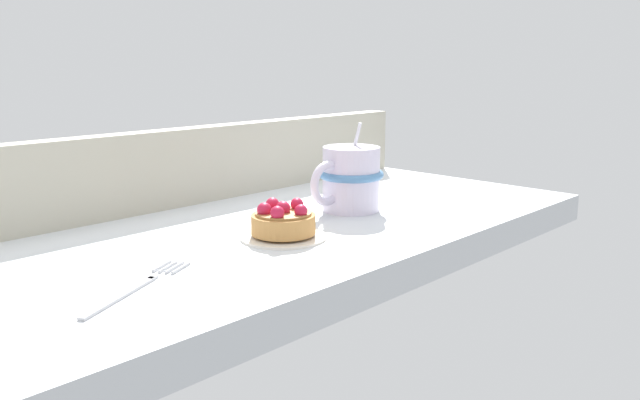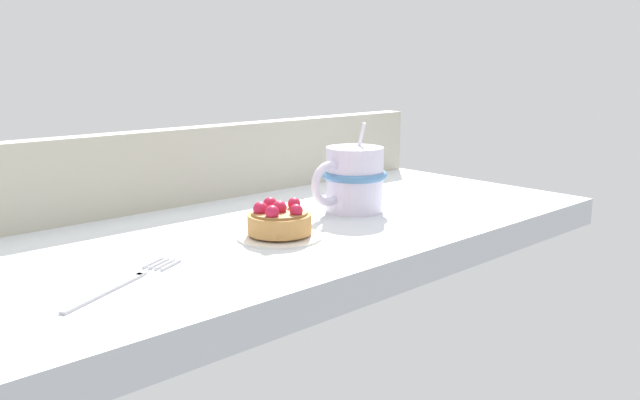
{
  "view_description": "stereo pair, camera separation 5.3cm",
  "coord_description": "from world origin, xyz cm",
  "views": [
    {
      "loc": [
        -55.64,
        -59.56,
        20.81
      ],
      "look_at": [
        3.39,
        -3.39,
        3.05
      ],
      "focal_mm": 36.32,
      "sensor_mm": 36.0,
      "label": 1
    },
    {
      "loc": [
        -51.86,
        -63.29,
        20.81
      ],
      "look_at": [
        3.39,
        -3.39,
        3.05
      ],
      "focal_mm": 36.32,
      "sensor_mm": 36.0,
      "label": 2
    }
  ],
  "objects": [
    {
      "name": "dessert_plate",
      "position": [
        -4.9,
        -5.28,
        0.29
      ],
      "size": [
        10.3,
        10.3,
        0.62
      ],
      "color": "silver",
      "rests_on": "ground_plane"
    },
    {
      "name": "window_rail_back",
      "position": [
        0.0,
        18.94,
        5.54
      ],
      "size": [
        86.75,
        3.39,
        11.08
      ],
      "primitive_type": "cube",
      "color": "#B2AD99",
      "rests_on": "ground_plane"
    },
    {
      "name": "dessert_fork",
      "position": [
        -25.98,
        -7.96,
        0.3
      ],
      "size": [
        15.08,
        8.41,
        0.6
      ],
      "color": "#B7B7BC",
      "rests_on": "ground_plane"
    },
    {
      "name": "ground_plane",
      "position": [
        0.0,
        0.0,
        -1.97
      ],
      "size": [
        88.52,
        41.28,
        3.95
      ],
      "primitive_type": "cube",
      "color": "silver"
    },
    {
      "name": "coffee_mug",
      "position": [
        11.39,
        -1.5,
        4.58
      ],
      "size": [
        12.5,
        9.11,
        12.28
      ],
      "color": "silver",
      "rests_on": "ground_plane"
    },
    {
      "name": "raspberry_tart",
      "position": [
        -4.93,
        -5.26,
        2.15
      ],
      "size": [
        7.63,
        7.63,
        3.89
      ],
      "color": "#B77F42",
      "rests_on": "dessert_plate"
    }
  ]
}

